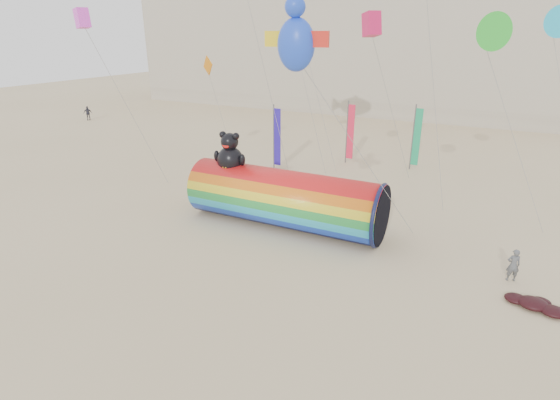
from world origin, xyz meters
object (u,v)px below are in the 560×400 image
at_px(windsock_assembly, 284,197).
at_px(kite_handler, 513,265).
at_px(hotel_building, 343,32).
at_px(fabric_bundle, 538,305).

height_order(windsock_assembly, kite_handler, windsock_assembly).
distance_m(hotel_building, windsock_assembly, 44.76).
bearing_deg(fabric_bundle, hotel_building, 118.49).
bearing_deg(hotel_building, kite_handler, -61.51).
relative_size(windsock_assembly, kite_handler, 7.23).
bearing_deg(hotel_building, fabric_bundle, -61.51).
distance_m(kite_handler, fabric_bundle, 2.22).
xyz_separation_m(kite_handler, fabric_bundle, (1.02, -1.88, -0.60)).
xyz_separation_m(hotel_building, kite_handler, (23.42, -43.16, -9.54)).
relative_size(kite_handler, fabric_bundle, 0.59).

